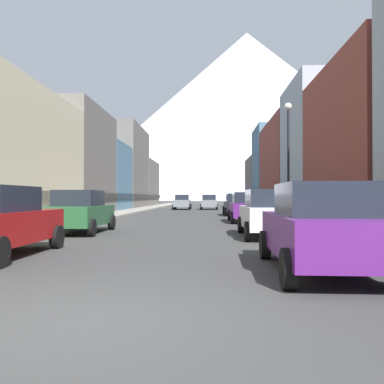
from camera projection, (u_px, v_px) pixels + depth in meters
name	position (u px, v px, depth m)	size (l,w,h in m)	color
ground_plane	(80.00, 322.00, 4.87)	(400.00, 400.00, 0.00)	#383838
sidewalk_left	(130.00, 211.00, 40.09)	(2.50, 100.00, 0.15)	gray
sidewalk_right	(257.00, 211.00, 39.58)	(2.50, 100.00, 0.15)	gray
storefront_left_2	(61.00, 163.00, 34.71)	(7.53, 10.38, 9.08)	#66605B
storefront_left_3	(89.00, 179.00, 44.19)	(8.27, 8.18, 7.29)	slate
storefront_left_4	(117.00, 169.00, 55.26)	(7.21, 12.98, 10.98)	#66605B
storefront_left_5	(130.00, 184.00, 68.27)	(8.79, 12.21, 7.54)	#66605B
storefront_right_2	(343.00, 152.00, 29.53)	(7.97, 8.15, 9.87)	#99A5B2
storefront_right_3	(316.00, 168.00, 40.46)	(9.86, 13.20, 9.05)	brown
storefront_right_4	(294.00, 169.00, 51.52)	(10.27, 8.38, 10.35)	slate
storefront_right_5	(269.00, 183.00, 61.17)	(6.74, 10.30, 7.40)	#66605B
car_left_1	(80.00, 211.00, 16.87)	(2.10, 4.42, 1.78)	#265933
car_right_0	(321.00, 227.00, 8.08)	(2.15, 4.44, 1.78)	#591E72
car_right_1	(269.00, 213.00, 15.17)	(2.08, 4.41, 1.78)	silver
car_right_2	(247.00, 207.00, 24.01)	(2.06, 4.40, 1.78)	#591E72
car_right_3	(236.00, 204.00, 32.76)	(2.11, 4.42, 1.78)	black
car_driving_0	(209.00, 202.00, 48.85)	(2.06, 4.40, 1.78)	slate
car_driving_1	(182.00, 202.00, 48.36)	(2.06, 4.40, 1.78)	slate
trash_bin_right	(347.00, 222.00, 14.03)	(0.59, 0.59, 0.98)	#4C5156
potted_plant_0	(299.00, 210.00, 24.47)	(0.74, 0.74, 1.00)	#4C4C51
potted_plant_1	(304.00, 210.00, 23.13)	(0.73, 0.73, 1.09)	gray
potted_plant_2	(25.00, 214.00, 18.83)	(0.74, 0.74, 0.98)	brown
pedestrian_0	(101.00, 204.00, 29.41)	(0.36, 0.36, 1.74)	brown
pedestrian_1	(101.00, 205.00, 29.27)	(0.36, 0.36, 1.70)	#333338
pedestrian_2	(69.00, 207.00, 22.57)	(0.36, 0.36, 1.71)	navy
streetlamp_right	(288.00, 145.00, 19.31)	(0.36, 0.36, 5.86)	black
mountain_backdrop	(247.00, 116.00, 264.20)	(237.01, 237.01, 109.02)	silver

